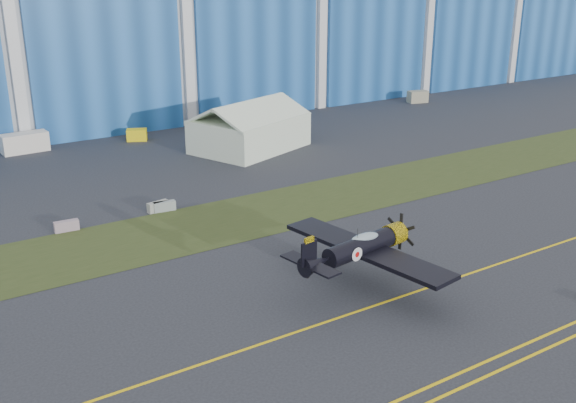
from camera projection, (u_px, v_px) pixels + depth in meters
ground at (209, 313)px, 43.12m from camera, size 260.00×260.00×0.00m
grass_median at (130, 242)px, 54.19m from camera, size 260.00×10.00×0.02m
taxiway_centreline at (247, 349)px, 39.16m from camera, size 200.00×0.20×0.02m
warbird at (360, 247)px, 45.52m from camera, size 13.16×15.12×4.04m
tent at (250, 125)px, 80.41m from camera, size 15.31×13.28×5.97m
shipping_container at (25, 143)px, 79.72m from camera, size 5.39×2.38×2.29m
tug at (137, 135)px, 85.11m from camera, size 2.89×2.44×1.44m
gse_box at (418, 97)px, 108.37m from camera, size 3.42×2.36×1.87m
barrier_a at (67, 226)px, 56.26m from camera, size 2.04×0.74×0.90m
barrier_b at (158, 206)px, 60.80m from camera, size 2.07×0.91×0.90m
barrier_c at (164, 206)px, 60.81m from camera, size 2.06×0.83×0.90m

